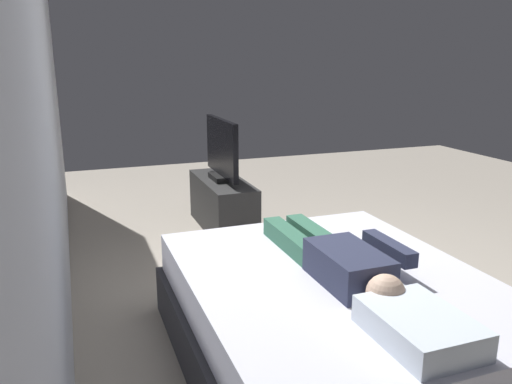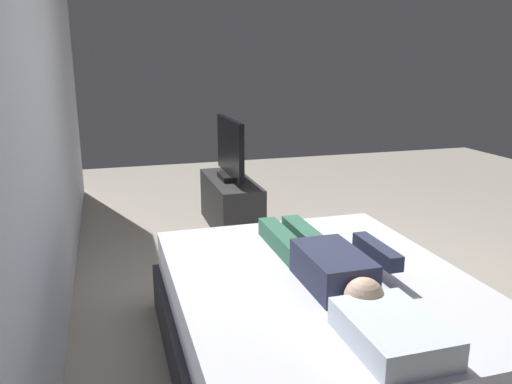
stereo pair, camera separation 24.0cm
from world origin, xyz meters
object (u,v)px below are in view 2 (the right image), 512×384
Objects in this scene: pillow at (392,332)px; remote at (378,255)px; person at (325,260)px; bed at (321,325)px; tv_stand at (231,204)px; tv at (230,150)px.

pillow is 0.96m from remote.
person reaches higher than pillow.
bed is 13.32× the size of remote.
bed is 1.82× the size of tv_stand.
remote is 0.14× the size of tv_stand.
person reaches higher than bed.
tv is at bearing -2.39° from bed.
tv_stand is 0.53m from tv.
pillow reaches higher than bed.
pillow is at bearing 178.22° from person.
remote is at bearing -67.13° from bed.
bed is 2.46m from tv_stand.
tv is at bearing -1.90° from person.
remote is at bearing -26.42° from pillow.
person is at bearing -37.26° from bed.
pillow is 3.20× the size of remote.
pillow is at bearing 178.12° from tv_stand.
bed reaches higher than tv_stand.
tv is (2.43, -0.08, 0.16)m from person.
bed is 2.51m from tv.
remote is 2.31m from tv.
bed is 1.59× the size of person.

